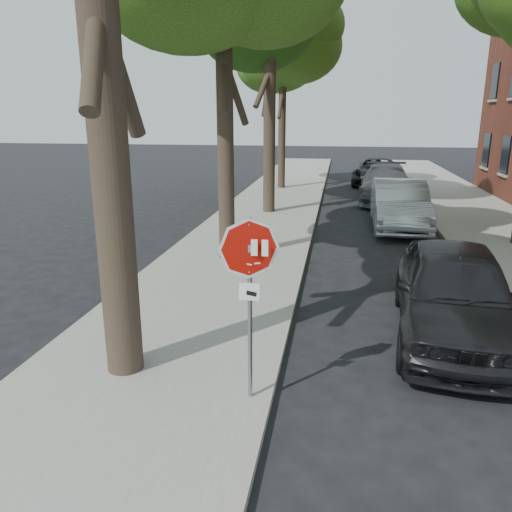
{
  "coord_description": "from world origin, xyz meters",
  "views": [
    {
      "loc": [
        0.41,
        -6.21,
        4.01
      ],
      "look_at": [
        -0.71,
        0.55,
        2.05
      ],
      "focal_mm": 35.0,
      "sensor_mm": 36.0,
      "label": 1
    }
  ],
  "objects": [
    {
      "name": "car_b",
      "position": [
        2.6,
        12.17,
        0.86
      ],
      "size": [
        1.86,
        5.21,
        1.71
      ],
      "primitive_type": "imported",
      "rotation": [
        0.0,
        0.0,
        -0.01
      ],
      "color": "#B1B3B9",
      "rests_on": "ground"
    },
    {
      "name": "curb_right",
      "position": [
        3.95,
        12.0,
        0.07
      ],
      "size": [
        0.12,
        55.0,
        0.13
      ],
      "primitive_type": "cube",
      "color": "#9E9384",
      "rests_on": "ground"
    },
    {
      "name": "tree_mid_b",
      "position": [
        -2.42,
        14.12,
        8.0
      ],
      "size": [
        5.88,
        5.46,
        10.36
      ],
      "color": "black",
      "rests_on": "sidewalk_left"
    },
    {
      "name": "curb_left",
      "position": [
        -0.45,
        12.0,
        0.07
      ],
      "size": [
        0.12,
        55.0,
        0.13
      ],
      "primitive_type": "cube",
      "color": "#9E9384",
      "rests_on": "ground"
    },
    {
      "name": "sidewalk_left",
      "position": [
        -2.5,
        12.0,
        0.06
      ],
      "size": [
        4.0,
        55.0,
        0.12
      ],
      "primitive_type": "cube",
      "color": "gray",
      "rests_on": "ground"
    },
    {
      "name": "car_a",
      "position": [
        2.59,
        2.86,
        0.86
      ],
      "size": [
        2.5,
        5.22,
        1.72
      ],
      "primitive_type": "imported",
      "rotation": [
        0.0,
        0.0,
        -0.09
      ],
      "color": "black",
      "rests_on": "ground"
    },
    {
      "name": "stop_sign",
      "position": [
        -0.7,
        -0.03,
        1.95
      ],
      "size": [
        0.76,
        0.34,
        2.61
      ],
      "color": "gray",
      "rests_on": "sidewalk_left"
    },
    {
      "name": "sidewalk_right",
      "position": [
        6.0,
        12.0,
        0.06
      ],
      "size": [
        4.0,
        55.0,
        0.12
      ],
      "primitive_type": "cube",
      "color": "gray",
      "rests_on": "ground"
    },
    {
      "name": "ground",
      "position": [
        0.0,
        0.0,
        0.0
      ],
      "size": [
        120.0,
        120.0,
        0.0
      ],
      "primitive_type": "plane",
      "color": "black",
      "rests_on": "ground"
    },
    {
      "name": "tree_far",
      "position": [
        -2.72,
        21.11,
        7.21
      ],
      "size": [
        5.29,
        4.91,
        9.33
      ],
      "color": "black",
      "rests_on": "sidewalk_left"
    },
    {
      "name": "car_d",
      "position": [
        2.6,
        23.9,
        0.76
      ],
      "size": [
        3.23,
        5.75,
        1.52
      ],
      "primitive_type": "imported",
      "rotation": [
        0.0,
        0.0,
        -0.14
      ],
      "color": "black",
      "rests_on": "ground"
    },
    {
      "name": "car_c",
      "position": [
        2.6,
        17.97,
        0.84
      ],
      "size": [
        2.75,
        5.95,
        1.69
      ],
      "primitive_type": "imported",
      "rotation": [
        0.0,
        0.0,
        -0.07
      ],
      "color": "#4F4F54",
      "rests_on": "ground"
    }
  ]
}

